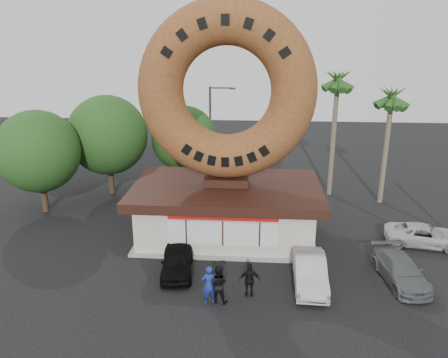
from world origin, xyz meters
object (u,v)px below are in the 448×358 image
person_right (250,280)px  car_white (424,235)px  donut_shop (227,209)px  car_grey (400,270)px  person_center (218,284)px  street_lamp (212,131)px  car_silver (310,271)px  person_left (209,285)px  car_black (177,261)px  giant_donut (227,91)px

person_right → car_white: bearing=-149.7°
donut_shop → car_grey: (9.05, -4.71, -1.14)m
person_center → street_lamp: bearing=-74.8°
car_silver → car_white: bearing=35.9°
person_left → car_white: bearing=-168.3°
person_center → car_black: (-2.36, 2.47, -0.26)m
car_black → giant_donut: bearing=57.5°
giant_donut → donut_shop: bearing=-90.0°
giant_donut → person_center: (0.10, -7.16, -7.89)m
person_left → car_grey: 9.71m
car_black → donut_shop: bearing=57.4°
person_right → car_grey: size_ratio=0.40×
car_white → giant_donut: bearing=96.8°
street_lamp → car_white: street_lamp is taller
person_left → person_right: 1.98m
car_grey → car_white: 5.01m
donut_shop → person_right: 6.82m
person_center → car_black: size_ratio=0.48×
giant_donut → car_silver: (4.50, -5.35, -8.11)m
person_left → car_black: (-1.95, 2.60, -0.28)m
car_black → car_white: car_black is taller
person_left → car_grey: size_ratio=0.44×
donut_shop → person_center: size_ratio=6.03×
car_silver → car_white: 8.69m
street_lamp → car_grey: (10.91, -14.73, -3.86)m
car_white → car_black: bearing=115.9°
person_right → person_left: bearing=19.8°
donut_shop → car_grey: size_ratio=2.60×
person_right → car_silver: 3.21m
donut_shop → person_right: (1.54, -6.58, -0.91)m
street_lamp → car_silver: (6.35, -15.35, -3.77)m
street_lamp → person_right: size_ratio=4.69×
car_grey → car_white: (2.65, 4.25, -0.01)m
donut_shop → person_center: donut_shop is taller
person_left → person_center: person_left is taller
street_lamp → car_white: bearing=-37.7°
person_center → car_white: (11.60, 6.69, -0.32)m
car_silver → car_grey: (4.56, 0.62, -0.09)m
person_right → street_lamp: bearing=-79.2°
person_left → car_white: (12.01, 6.81, -0.33)m
car_grey → person_left: bearing=-172.2°
street_lamp → car_grey: street_lamp is taller
giant_donut → car_grey: bearing=-27.6°
person_left → car_black: person_left is taller
street_lamp → person_right: street_lamp is taller
street_lamp → car_white: size_ratio=1.81×
person_left → person_center: bearing=178.7°
person_center → car_white: person_center is taller
giant_donut → car_silver: size_ratio=2.32×
giant_donut → person_left: (-0.31, -7.28, -7.88)m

